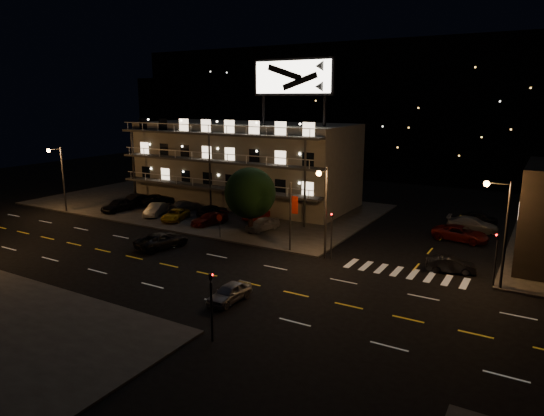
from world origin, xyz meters
The scene contains 29 objects.
ground centered at (0.00, 0.00, 0.00)m, with size 140.00×140.00×0.00m, color black.
curb_nw centered at (-14.00, 20.00, 0.07)m, with size 44.00×24.00×0.15m, color #353432.
motel centered at (-9.94, 23.88, 5.34)m, with size 28.00×13.80×18.10m.
hill_backdrop centered at (-5.94, 68.78, 11.55)m, with size 120.00×25.00×24.00m.
streetlight_nw centered at (-26.00, 7.94, 4.96)m, with size 0.44×1.92×8.00m.
streetlight_nc centered at (8.50, 7.94, 4.96)m, with size 0.44×1.92×8.00m.
streetlight_ne centered at (22.14, 8.30, 4.96)m, with size 1.92×0.44×8.00m.
signal_nw centered at (9.00, 8.50, 2.57)m, with size 0.20×0.27×4.60m.
signal_sw centered at (9.00, -8.50, 2.57)m, with size 0.20×0.27×4.60m.
signal_ne centered at (22.00, 8.50, 2.57)m, with size 0.27×0.20×4.60m.
banner_north centered at (5.09, 8.40, 3.43)m, with size 0.83×0.16×6.40m.
stop_sign centered at (-3.00, 8.57, 1.71)m, with size 0.91×0.11×2.61m.
tree centered at (-1.23, 11.37, 4.17)m, with size 5.38×5.18×6.77m.
lot_car_0 centered at (-20.48, 11.57, 0.91)m, with size 1.80×4.48×1.53m, color black.
lot_car_1 centered at (-14.98, 12.21, 0.86)m, with size 1.50×4.29×1.41m, color gray.
lot_car_2 centered at (-11.48, 11.63, 0.76)m, with size 2.03×4.41×1.23m, color #C19B12.
lot_car_3 centered at (-6.94, 12.02, 0.78)m, with size 1.78×4.37×1.27m, color #5E110D.
lot_car_4 centered at (-0.69, 12.92, 0.83)m, with size 1.61×4.00×1.36m, color gray.
lot_car_5 centered at (-20.80, 15.46, 0.89)m, with size 1.57×4.49×1.48m, color black.
lot_car_6 centered at (-18.91, 16.80, 0.83)m, with size 2.26×4.90×1.36m, color black.
lot_car_7 centered at (-13.54, 15.84, 0.79)m, with size 1.79×4.39×1.27m, color gray.
lot_car_8 centered at (-9.08, 15.38, 0.83)m, with size 1.60×3.98×1.36m, color black.
lot_car_9 centered at (-3.56, 16.45, 0.79)m, with size 1.36×3.90×1.29m, color #5E110D.
side_car_0 centered at (18.65, 10.17, 0.63)m, with size 1.33×3.81×1.26m, color black.
side_car_1 centered at (17.78, 19.83, 0.73)m, with size 2.43×5.26×1.46m, color #5E110D.
side_car_2 centered at (18.23, 24.30, 0.74)m, with size 2.07×5.10×1.48m, color gray.
side_car_3 centered at (18.42, 28.07, 0.66)m, with size 1.55×3.85×1.31m, color black.
road_car_east centered at (6.63, -3.42, 0.63)m, with size 1.49×3.71×1.26m, color gray.
road_car_west centered at (-5.87, 3.45, 0.71)m, with size 2.36×5.11×1.42m, color black.
Camera 1 is at (24.84, -28.80, 13.69)m, focal length 32.00 mm.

